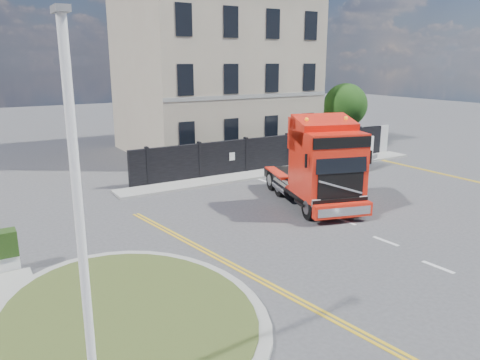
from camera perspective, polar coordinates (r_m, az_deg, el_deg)
ground at (r=18.14m, az=5.01°, el=-6.26°), size 120.00×120.00×0.00m
traffic_island at (r=12.75m, az=-13.46°, el=-15.61°), size 6.80×6.80×0.17m
hoarding_fence at (r=28.63m, az=5.06°, el=3.46°), size 18.80×0.25×2.00m
georgian_building at (r=34.19m, az=-3.17°, el=13.30°), size 12.30×10.30×12.80m
tree at (r=35.69m, az=12.45°, el=8.65°), size 3.20×3.20×4.80m
pavement_far at (r=27.79m, az=5.19°, el=1.15°), size 20.00×1.60×0.12m
truck at (r=20.82m, az=9.79°, el=1.41°), size 4.23×7.08×3.99m
flatbed_pickup at (r=29.37m, az=12.76°, el=3.59°), size 3.40×5.23×2.00m
lamppost_island at (r=8.24m, az=-18.95°, el=-5.12°), size 0.22×0.44×7.16m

